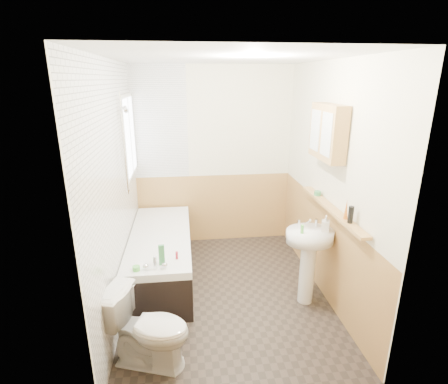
{
  "coord_description": "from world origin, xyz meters",
  "views": [
    {
      "loc": [
        -0.43,
        -3.4,
        2.31
      ],
      "look_at": [
        0.0,
        0.15,
        1.15
      ],
      "focal_mm": 28.0,
      "sensor_mm": 36.0,
      "label": 1
    }
  ],
  "objects_px": {
    "sink": "(309,251)",
    "pine_shelf": "(331,209)",
    "toilet": "(149,329)",
    "bathtub": "(161,255)",
    "medicine_cabinet": "(328,132)"
  },
  "relations": [
    {
      "from": "sink",
      "to": "medicine_cabinet",
      "type": "xyz_separation_m",
      "value": [
        0.17,
        0.19,
        1.21
      ]
    },
    {
      "from": "bathtub",
      "to": "pine_shelf",
      "type": "height_order",
      "value": "pine_shelf"
    },
    {
      "from": "toilet",
      "to": "sink",
      "type": "height_order",
      "value": "sink"
    },
    {
      "from": "medicine_cabinet",
      "to": "toilet",
      "type": "bearing_deg",
      "value": -153.64
    },
    {
      "from": "bathtub",
      "to": "toilet",
      "type": "xyz_separation_m",
      "value": [
        -0.03,
        -1.38,
        0.05
      ]
    },
    {
      "from": "sink",
      "to": "pine_shelf",
      "type": "distance_m",
      "value": 0.51
    },
    {
      "from": "sink",
      "to": "pine_shelf",
      "type": "relative_size",
      "value": 0.67
    },
    {
      "from": "sink",
      "to": "pine_shelf",
      "type": "height_order",
      "value": "pine_shelf"
    },
    {
      "from": "toilet",
      "to": "medicine_cabinet",
      "type": "bearing_deg",
      "value": -44.91
    },
    {
      "from": "toilet",
      "to": "pine_shelf",
      "type": "relative_size",
      "value": 0.49
    },
    {
      "from": "sink",
      "to": "toilet",
      "type": "bearing_deg",
      "value": -144.7
    },
    {
      "from": "bathtub",
      "to": "medicine_cabinet",
      "type": "distance_m",
      "value": 2.36
    },
    {
      "from": "toilet",
      "to": "pine_shelf",
      "type": "height_order",
      "value": "pine_shelf"
    },
    {
      "from": "toilet",
      "to": "bathtub",
      "type": "bearing_deg",
      "value": 17.47
    },
    {
      "from": "pine_shelf",
      "to": "sink",
      "type": "bearing_deg",
      "value": -179.39
    }
  ]
}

